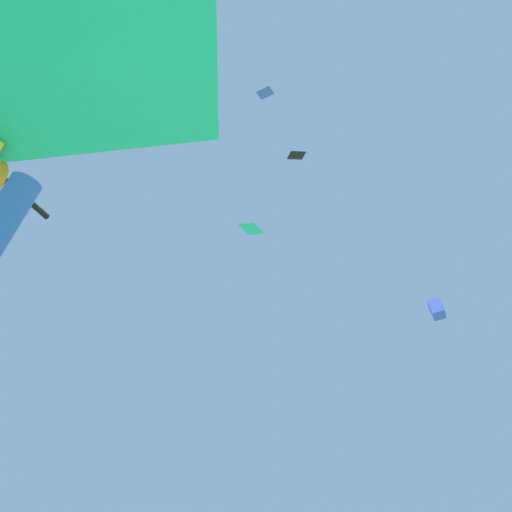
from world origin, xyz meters
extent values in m
cube|color=#19B2AD|center=(0.16, -0.06, 2.31)|extent=(1.20, 1.14, 0.23)
pyramid|color=black|center=(-4.48, 18.07, 21.64)|extent=(1.04, 1.00, 0.43)
cube|color=blue|center=(0.59, 27.11, 15.65)|extent=(0.86, 0.98, 1.32)
pyramid|color=#19B2AD|center=(-5.04, 13.33, 13.18)|extent=(1.02, 1.05, 0.39)
pyramid|color=blue|center=(-2.34, 8.06, 13.50)|extent=(0.60, 0.59, 0.22)
camera|label=1|loc=(1.07, -0.68, 0.87)|focal=36.12mm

